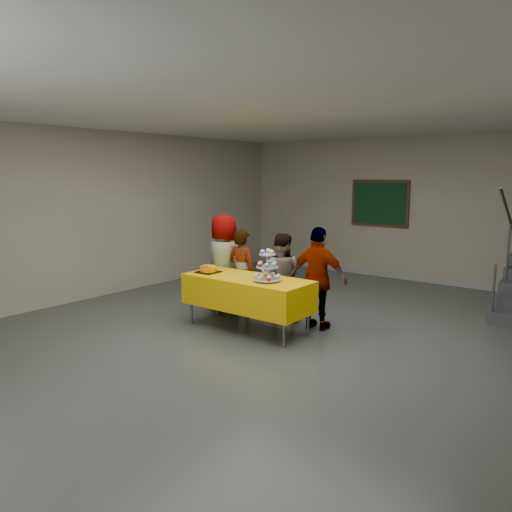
# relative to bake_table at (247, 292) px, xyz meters

# --- Properties ---
(room_shell) EXTENTS (10.00, 10.04, 3.02)m
(room_shell) POSITION_rel_bake_table_xyz_m (0.59, -0.19, 1.57)
(room_shell) COLOR #4C514C
(room_shell) RESTS_ON ground
(bake_table) EXTENTS (1.88, 0.78, 0.77)m
(bake_table) POSITION_rel_bake_table_xyz_m (0.00, 0.00, 0.00)
(bake_table) COLOR #595960
(bake_table) RESTS_ON ground
(cupcake_stand) EXTENTS (0.38, 0.38, 0.44)m
(cupcake_stand) POSITION_rel_bake_table_xyz_m (0.39, -0.05, 0.38)
(cupcake_stand) COLOR silver
(cupcake_stand) RESTS_ON bake_table
(bear_cake) EXTENTS (0.32, 0.36, 0.12)m
(bear_cake) POSITION_rel_bake_table_xyz_m (-0.68, -0.08, 0.27)
(bear_cake) COLOR black
(bear_cake) RESTS_ON bake_table
(schoolchild_a) EXTENTS (0.82, 0.58, 1.58)m
(schoolchild_a) POSITION_rel_bake_table_xyz_m (-0.94, 0.56, 0.23)
(schoolchild_a) COLOR #5D5C66
(schoolchild_a) RESTS_ON ground
(schoolchild_b) EXTENTS (0.51, 0.34, 1.38)m
(schoolchild_b) POSITION_rel_bake_table_xyz_m (-0.52, 0.51, 0.13)
(schoolchild_b) COLOR slate
(schoolchild_b) RESTS_ON ground
(schoolchild_c) EXTENTS (0.80, 0.72, 1.34)m
(schoolchild_c) POSITION_rel_bake_table_xyz_m (0.08, 0.71, 0.11)
(schoolchild_c) COLOR slate
(schoolchild_c) RESTS_ON ground
(schoolchild_d) EXTENTS (0.90, 0.45, 1.48)m
(schoolchild_d) POSITION_rel_bake_table_xyz_m (0.77, 0.65, 0.19)
(schoolchild_d) COLOR slate
(schoolchild_d) RESTS_ON ground
(noticeboard) EXTENTS (1.30, 0.05, 1.00)m
(noticeboard) POSITION_rel_bake_table_xyz_m (-0.17, 4.75, 1.04)
(noticeboard) COLOR #472B16
(noticeboard) RESTS_ON ground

